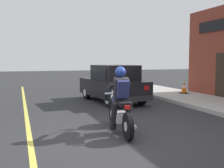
% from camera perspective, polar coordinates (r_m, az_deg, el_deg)
% --- Properties ---
extents(ground_plane, '(80.00, 80.00, 0.00)m').
position_cam_1_polar(ground_plane, '(6.22, -0.20, -11.30)').
color(ground_plane, '#2B2B2D').
extents(sidewalk_curb, '(2.60, 22.00, 0.14)m').
position_cam_1_polar(sidewalk_curb, '(11.38, 20.15, -3.73)').
color(sidewalk_curb, '#ADAAA3').
rests_on(sidewalk_curb, ground).
extents(lane_stripe, '(0.12, 19.80, 0.01)m').
position_cam_1_polar(lane_stripe, '(8.81, -18.13, -6.63)').
color(lane_stripe, '#D1C64C').
rests_on(lane_stripe, ground).
extents(motorcycle_with_rider, '(0.62, 2.02, 1.62)m').
position_cam_1_polar(motorcycle_with_rider, '(6.40, 1.80, -4.61)').
color(motorcycle_with_rider, black).
rests_on(motorcycle_with_rider, ground).
extents(car_hatchback, '(2.06, 3.94, 1.57)m').
position_cam_1_polar(car_hatchback, '(11.14, 0.19, 0.01)').
color(car_hatchback, black).
rests_on(car_hatchback, ground).
extents(traffic_cone, '(0.36, 0.36, 0.60)m').
position_cam_1_polar(traffic_cone, '(13.42, 15.42, -0.74)').
color(traffic_cone, black).
rests_on(traffic_cone, sidewalk_curb).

